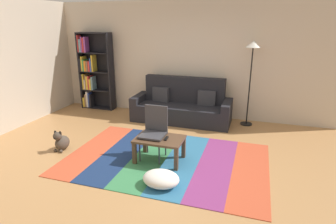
{
  "coord_description": "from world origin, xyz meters",
  "views": [
    {
      "loc": [
        1.56,
        -4.04,
        2.25
      ],
      "look_at": [
        0.07,
        0.63,
        0.65
      ],
      "focal_mm": 30.05,
      "sensor_mm": 36.0,
      "label": 1
    }
  ],
  "objects_px": {
    "dog": "(61,142)",
    "tv_remote": "(166,138)",
    "bookshelf": "(93,73)",
    "folding_chair": "(154,128)",
    "coffee_table": "(159,142)",
    "couch": "(182,107)",
    "pouf": "(161,179)",
    "standing_lamp": "(252,55)"
  },
  "relations": [
    {
      "from": "couch",
      "to": "standing_lamp",
      "type": "height_order",
      "value": "standing_lamp"
    },
    {
      "from": "coffee_table",
      "to": "pouf",
      "type": "distance_m",
      "value": 0.8
    },
    {
      "from": "dog",
      "to": "folding_chair",
      "type": "xyz_separation_m",
      "value": [
        1.7,
        0.27,
        0.37
      ]
    },
    {
      "from": "standing_lamp",
      "to": "pouf",
      "type": "bearing_deg",
      "value": -109.06
    },
    {
      "from": "couch",
      "to": "standing_lamp",
      "type": "relative_size",
      "value": 1.22
    },
    {
      "from": "couch",
      "to": "dog",
      "type": "bearing_deg",
      "value": -127.02
    },
    {
      "from": "coffee_table",
      "to": "tv_remote",
      "type": "distance_m",
      "value": 0.14
    },
    {
      "from": "folding_chair",
      "to": "tv_remote",
      "type": "bearing_deg",
      "value": -16.36
    },
    {
      "from": "couch",
      "to": "standing_lamp",
      "type": "distance_m",
      "value": 1.91
    },
    {
      "from": "coffee_table",
      "to": "couch",
      "type": "bearing_deg",
      "value": 94.72
    },
    {
      "from": "pouf",
      "to": "tv_remote",
      "type": "bearing_deg",
      "value": 102.29
    },
    {
      "from": "couch",
      "to": "folding_chair",
      "type": "height_order",
      "value": "couch"
    },
    {
      "from": "coffee_table",
      "to": "pouf",
      "type": "bearing_deg",
      "value": -69.1
    },
    {
      "from": "standing_lamp",
      "to": "tv_remote",
      "type": "bearing_deg",
      "value": -117.67
    },
    {
      "from": "bookshelf",
      "to": "pouf",
      "type": "height_order",
      "value": "bookshelf"
    },
    {
      "from": "bookshelf",
      "to": "pouf",
      "type": "relative_size",
      "value": 3.74
    },
    {
      "from": "coffee_table",
      "to": "folding_chair",
      "type": "height_order",
      "value": "folding_chair"
    },
    {
      "from": "dog",
      "to": "tv_remote",
      "type": "bearing_deg",
      "value": 4.21
    },
    {
      "from": "dog",
      "to": "tv_remote",
      "type": "distance_m",
      "value": 1.98
    },
    {
      "from": "bookshelf",
      "to": "coffee_table",
      "type": "bearing_deg",
      "value": -41.21
    },
    {
      "from": "bookshelf",
      "to": "couch",
      "type": "bearing_deg",
      "value": -6.47
    },
    {
      "from": "bookshelf",
      "to": "folding_chair",
      "type": "height_order",
      "value": "bookshelf"
    },
    {
      "from": "bookshelf",
      "to": "tv_remote",
      "type": "bearing_deg",
      "value": -40.03
    },
    {
      "from": "coffee_table",
      "to": "standing_lamp",
      "type": "bearing_deg",
      "value": 59.97
    },
    {
      "from": "coffee_table",
      "to": "pouf",
      "type": "relative_size",
      "value": 1.49
    },
    {
      "from": "dog",
      "to": "tv_remote",
      "type": "xyz_separation_m",
      "value": [
        1.95,
        0.14,
        0.26
      ]
    },
    {
      "from": "bookshelf",
      "to": "folding_chair",
      "type": "distance_m",
      "value": 3.4
    },
    {
      "from": "bookshelf",
      "to": "tv_remote",
      "type": "relative_size",
      "value": 13.14
    },
    {
      "from": "couch",
      "to": "folding_chair",
      "type": "relative_size",
      "value": 2.51
    },
    {
      "from": "coffee_table",
      "to": "standing_lamp",
      "type": "relative_size",
      "value": 0.42
    },
    {
      "from": "couch",
      "to": "dog",
      "type": "distance_m",
      "value": 2.77
    },
    {
      "from": "pouf",
      "to": "folding_chair",
      "type": "relative_size",
      "value": 0.59
    },
    {
      "from": "dog",
      "to": "pouf",
      "type": "bearing_deg",
      "value": -15.12
    },
    {
      "from": "pouf",
      "to": "dog",
      "type": "relative_size",
      "value": 1.33
    },
    {
      "from": "bookshelf",
      "to": "folding_chair",
      "type": "relative_size",
      "value": 2.19
    },
    {
      "from": "bookshelf",
      "to": "coffee_table",
      "type": "height_order",
      "value": "bookshelf"
    },
    {
      "from": "dog",
      "to": "standing_lamp",
      "type": "xyz_separation_m",
      "value": [
        3.13,
        2.39,
        1.39
      ]
    },
    {
      "from": "bookshelf",
      "to": "coffee_table",
      "type": "distance_m",
      "value": 3.61
    },
    {
      "from": "coffee_table",
      "to": "folding_chair",
      "type": "relative_size",
      "value": 0.88
    },
    {
      "from": "couch",
      "to": "dog",
      "type": "height_order",
      "value": "couch"
    },
    {
      "from": "coffee_table",
      "to": "standing_lamp",
      "type": "height_order",
      "value": "standing_lamp"
    },
    {
      "from": "bookshelf",
      "to": "dog",
      "type": "relative_size",
      "value": 4.96
    }
  ]
}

